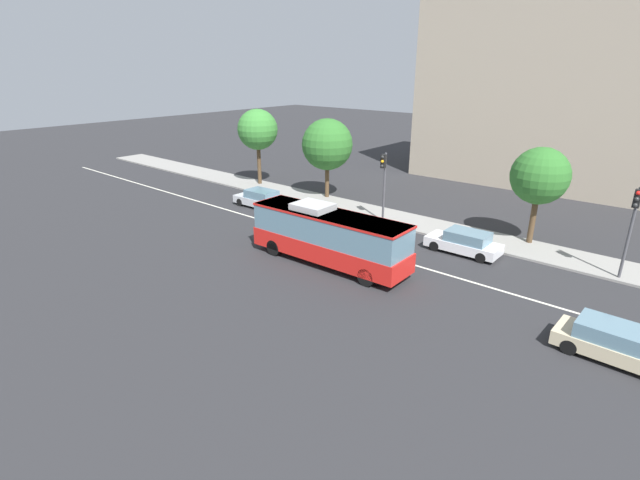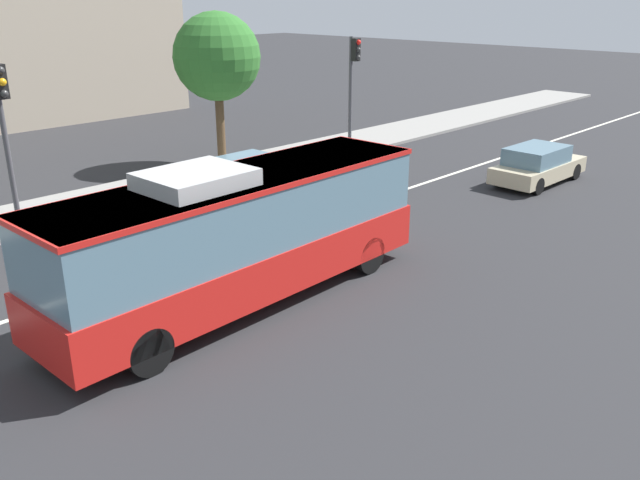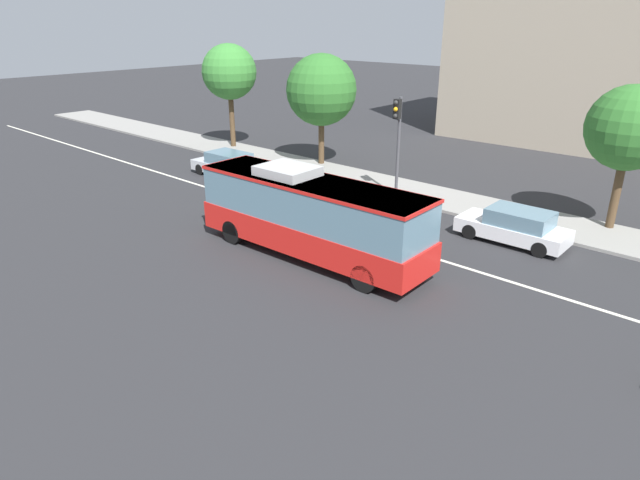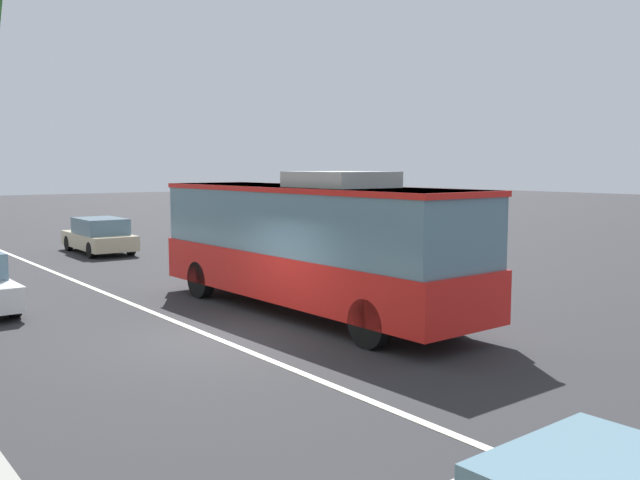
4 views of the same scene
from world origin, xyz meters
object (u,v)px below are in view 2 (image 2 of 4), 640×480
object	(u,v)px
transit_bus	(241,231)
traffic_light_near_corner	(4,120)
sedan_beige	(538,165)
traffic_light_mid_block	(353,75)
sedan_white	(239,179)
street_tree_kerbside_left	(217,57)

from	to	relation	value
transit_bus	traffic_light_near_corner	bearing A→B (deg)	100.47
transit_bus	sedan_beige	size ratio (longest dim) A/B	2.22
sedan_beige	traffic_light_mid_block	world-z (taller)	traffic_light_mid_block
sedan_beige	sedan_white	bearing A→B (deg)	145.32
traffic_light_mid_block	traffic_light_near_corner	bearing A→B (deg)	-88.94
sedan_white	traffic_light_near_corner	xyz separation A→B (m)	(-7.16, 1.61, 2.84)
transit_bus	traffic_light_near_corner	xyz separation A→B (m)	(-1.76, 8.32, 1.75)
transit_bus	sedan_white	world-z (taller)	transit_bus
sedan_white	traffic_light_mid_block	size ratio (longest dim) A/B	0.87
traffic_light_near_corner	street_tree_kerbside_left	world-z (taller)	street_tree_kerbside_left
transit_bus	street_tree_kerbside_left	xyz separation A→B (m)	(7.99, 10.99, 2.71)
street_tree_kerbside_left	transit_bus	bearing A→B (deg)	-126.01
traffic_light_mid_block	street_tree_kerbside_left	size ratio (longest dim) A/B	0.82
traffic_light_mid_block	street_tree_kerbside_left	world-z (taller)	street_tree_kerbside_left
traffic_light_mid_block	street_tree_kerbside_left	xyz separation A→B (m)	(-5.54, 2.54, 0.96)
sedan_white	traffic_light_mid_block	bearing A→B (deg)	-168.62
sedan_beige	traffic_light_near_corner	xyz separation A→B (m)	(-16.52, 8.36, 2.84)
transit_bus	traffic_light_mid_block	xyz separation A→B (m)	(13.52, 8.45, 1.75)
sedan_beige	traffic_light_mid_block	distance (m)	9.04
sedan_white	street_tree_kerbside_left	distance (m)	6.28
traffic_light_mid_block	street_tree_kerbside_left	bearing A→B (deg)	-114.03
sedan_white	traffic_light_near_corner	bearing A→B (deg)	-13.39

